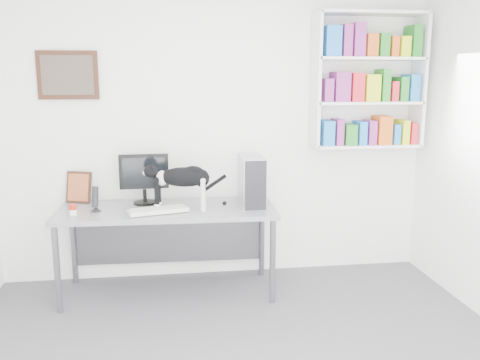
{
  "coord_description": "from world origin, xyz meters",
  "views": [
    {
      "loc": [
        -0.43,
        -2.72,
        1.88
      ],
      "look_at": [
        0.16,
        1.53,
        1.01
      ],
      "focal_mm": 38.0,
      "sensor_mm": 36.0,
      "label": 1
    }
  ],
  "objects_px": {
    "bookshelf": "(368,81)",
    "monitor": "(144,179)",
    "desk": "(168,251)",
    "soup_can": "(73,210)",
    "leaning_print": "(79,187)",
    "speaker": "(95,198)",
    "keyboard": "(158,210)",
    "cat": "(182,188)",
    "pc_tower": "(251,181)"
  },
  "relations": [
    {
      "from": "monitor",
      "to": "keyboard",
      "type": "xyz_separation_m",
      "value": [
        0.12,
        -0.32,
        -0.21
      ]
    },
    {
      "from": "speaker",
      "to": "leaning_print",
      "type": "height_order",
      "value": "leaning_print"
    },
    {
      "from": "monitor",
      "to": "speaker",
      "type": "distance_m",
      "value": 0.47
    },
    {
      "from": "leaning_print",
      "to": "keyboard",
      "type": "bearing_deg",
      "value": -12.74
    },
    {
      "from": "keyboard",
      "to": "soup_can",
      "type": "distance_m",
      "value": 0.69
    },
    {
      "from": "pc_tower",
      "to": "speaker",
      "type": "xyz_separation_m",
      "value": [
        -1.33,
        -0.05,
        -0.11
      ]
    },
    {
      "from": "bookshelf",
      "to": "monitor",
      "type": "relative_size",
      "value": 2.71
    },
    {
      "from": "desk",
      "to": "keyboard",
      "type": "bearing_deg",
      "value": -115.9
    },
    {
      "from": "desk",
      "to": "keyboard",
      "type": "height_order",
      "value": "keyboard"
    },
    {
      "from": "monitor",
      "to": "pc_tower",
      "type": "bearing_deg",
      "value": -12.01
    },
    {
      "from": "desk",
      "to": "leaning_print",
      "type": "distance_m",
      "value": 0.99
    },
    {
      "from": "pc_tower",
      "to": "speaker",
      "type": "bearing_deg",
      "value": -178.15
    },
    {
      "from": "monitor",
      "to": "soup_can",
      "type": "height_order",
      "value": "monitor"
    },
    {
      "from": "bookshelf",
      "to": "monitor",
      "type": "xyz_separation_m",
      "value": [
        -2.07,
        -0.09,
        -0.85
      ]
    },
    {
      "from": "bookshelf",
      "to": "pc_tower",
      "type": "relative_size",
      "value": 2.85
    },
    {
      "from": "desk",
      "to": "soup_can",
      "type": "relative_size",
      "value": 20.78
    },
    {
      "from": "cat",
      "to": "bookshelf",
      "type": "bearing_deg",
      "value": 21.34
    },
    {
      "from": "keyboard",
      "to": "leaning_print",
      "type": "relative_size",
      "value": 1.69
    },
    {
      "from": "leaning_print",
      "to": "soup_can",
      "type": "distance_m",
      "value": 0.45
    },
    {
      "from": "keyboard",
      "to": "cat",
      "type": "bearing_deg",
      "value": -1.75
    },
    {
      "from": "bookshelf",
      "to": "desk",
      "type": "distance_m",
      "value": 2.39
    },
    {
      "from": "monitor",
      "to": "soup_can",
      "type": "bearing_deg",
      "value": -153.51
    },
    {
      "from": "soup_can",
      "to": "cat",
      "type": "xyz_separation_m",
      "value": [
        0.89,
        0.03,
        0.15
      ]
    },
    {
      "from": "cat",
      "to": "speaker",
      "type": "bearing_deg",
      "value": -175.73
    },
    {
      "from": "keyboard",
      "to": "speaker",
      "type": "bearing_deg",
      "value": 153.66
    },
    {
      "from": "monitor",
      "to": "speaker",
      "type": "bearing_deg",
      "value": -154.17
    },
    {
      "from": "desk",
      "to": "speaker",
      "type": "relative_size",
      "value": 8.33
    },
    {
      "from": "pc_tower",
      "to": "leaning_print",
      "type": "height_order",
      "value": "pc_tower"
    },
    {
      "from": "leaning_print",
      "to": "cat",
      "type": "height_order",
      "value": "cat"
    },
    {
      "from": "leaning_print",
      "to": "cat",
      "type": "relative_size",
      "value": 0.46
    },
    {
      "from": "monitor",
      "to": "pc_tower",
      "type": "height_order",
      "value": "monitor"
    },
    {
      "from": "desk",
      "to": "pc_tower",
      "type": "distance_m",
      "value": 0.96
    },
    {
      "from": "desk",
      "to": "pc_tower",
      "type": "xyz_separation_m",
      "value": [
        0.74,
        0.01,
        0.6
      ]
    },
    {
      "from": "pc_tower",
      "to": "cat",
      "type": "bearing_deg",
      "value": -169.81
    },
    {
      "from": "keyboard",
      "to": "speaker",
      "type": "xyz_separation_m",
      "value": [
        -0.52,
        0.11,
        0.09
      ]
    },
    {
      "from": "leaning_print",
      "to": "soup_can",
      "type": "bearing_deg",
      "value": -67.64
    },
    {
      "from": "bookshelf",
      "to": "keyboard",
      "type": "xyz_separation_m",
      "value": [
        -1.95,
        -0.41,
        -1.06
      ]
    },
    {
      "from": "bookshelf",
      "to": "cat",
      "type": "distance_m",
      "value": 1.98
    },
    {
      "from": "speaker",
      "to": "cat",
      "type": "height_order",
      "value": "cat"
    },
    {
      "from": "keyboard",
      "to": "speaker",
      "type": "distance_m",
      "value": 0.54
    },
    {
      "from": "monitor",
      "to": "speaker",
      "type": "xyz_separation_m",
      "value": [
        -0.4,
        -0.21,
        -0.12
      ]
    },
    {
      "from": "bookshelf",
      "to": "keyboard",
      "type": "distance_m",
      "value": 2.25
    },
    {
      "from": "bookshelf",
      "to": "desk",
      "type": "height_order",
      "value": "bookshelf"
    },
    {
      "from": "desk",
      "to": "cat",
      "type": "distance_m",
      "value": 0.6
    },
    {
      "from": "desk",
      "to": "monitor",
      "type": "bearing_deg",
      "value": 139.33
    },
    {
      "from": "monitor",
      "to": "keyboard",
      "type": "height_order",
      "value": "monitor"
    },
    {
      "from": "keyboard",
      "to": "pc_tower",
      "type": "distance_m",
      "value": 0.85
    },
    {
      "from": "keyboard",
      "to": "soup_can",
      "type": "bearing_deg",
      "value": 164.55
    },
    {
      "from": "desk",
      "to": "leaning_print",
      "type": "xyz_separation_m",
      "value": [
        -0.78,
        0.31,
        0.53
      ]
    },
    {
      "from": "desk",
      "to": "cat",
      "type": "bearing_deg",
      "value": -34.28
    }
  ]
}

